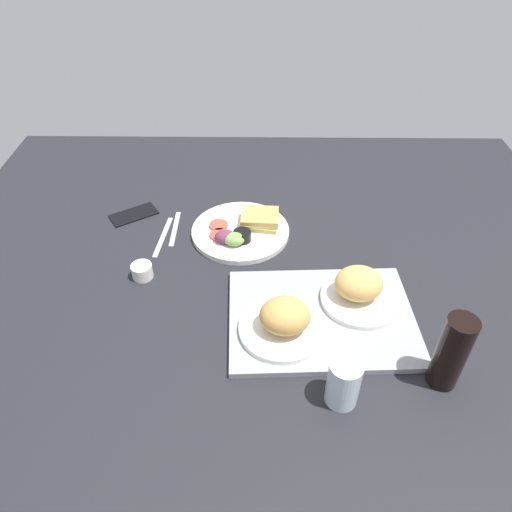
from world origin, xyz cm
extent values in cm
cube|color=black|center=(0.00, 0.00, -1.50)|extent=(190.00, 150.00, 3.00)
cube|color=gray|center=(-14.28, 22.26, 0.80)|extent=(46.45, 35.00, 1.60)
cylinder|color=white|center=(-24.28, 17.26, 2.30)|extent=(19.87, 19.87, 1.40)
ellipsoid|color=tan|center=(-23.39, 16.66, 7.07)|extent=(11.93, 10.30, 8.13)
cylinder|color=white|center=(-4.28, 27.26, 2.30)|extent=(20.20, 20.20, 1.40)
ellipsoid|color=tan|center=(-4.93, 27.50, 7.05)|extent=(11.88, 10.26, 8.10)
cylinder|color=white|center=(6.85, -12.03, 0.80)|extent=(29.10, 29.10, 1.60)
cube|color=tan|center=(1.03, -14.65, 2.30)|extent=(12.36, 10.73, 1.40)
cube|color=#B2C66B|center=(1.03, -14.65, 3.50)|extent=(11.01, 9.01, 1.00)
cube|color=tan|center=(1.03, -14.65, 4.70)|extent=(11.39, 9.48, 1.40)
cylinder|color=#D14738|center=(13.40, -13.48, 2.00)|extent=(5.60, 5.60, 0.80)
cylinder|color=#D14738|center=(12.97, -8.83, 2.00)|extent=(5.60, 5.60, 0.80)
cylinder|color=black|center=(6.13, -6.93, 3.10)|extent=(5.20, 5.20, 3.00)
cylinder|color=#EFEACC|center=(6.13, -6.93, 4.20)|extent=(4.26, 4.26, 0.60)
ellipsoid|color=#729E4C|center=(8.31, -5.04, 3.40)|extent=(6.00, 4.80, 3.60)
ellipsoid|color=#6B2D47|center=(10.93, -6.21, 3.40)|extent=(6.00, 4.80, 3.60)
cylinder|color=silver|center=(-16.28, 44.42, 5.70)|extent=(6.90, 6.90, 11.40)
cylinder|color=black|center=(-38.64, 39.50, 9.48)|extent=(6.40, 6.40, 18.97)
cylinder|color=silver|center=(32.47, 7.24, 2.00)|extent=(5.60, 5.60, 4.00)
cube|color=#B7B7BC|center=(26.85, -14.03, 0.25)|extent=(1.51, 17.01, 0.50)
cube|color=#B7B7BC|center=(29.85, -10.03, 0.25)|extent=(3.22, 19.05, 0.50)
cube|color=black|center=(40.88, -21.18, 0.40)|extent=(15.99, 13.90, 0.80)
camera|label=1|loc=(0.80, 102.26, 88.66)|focal=33.80mm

